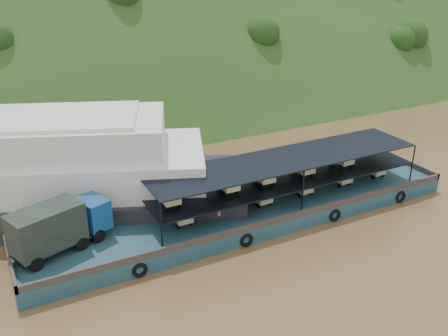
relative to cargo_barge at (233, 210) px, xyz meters
name	(u,v)px	position (x,y,z in m)	size (l,w,h in m)	color
ground	(263,212)	(2.96, 0.34, -1.13)	(160.00, 160.00, 0.00)	brown
hillside	(129,103)	(2.96, 36.34, -1.13)	(140.00, 28.00, 28.00)	#1C3714
cargo_barge	(233,210)	(0.00, 0.00, 0.00)	(35.00, 7.18, 4.56)	#153B4A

